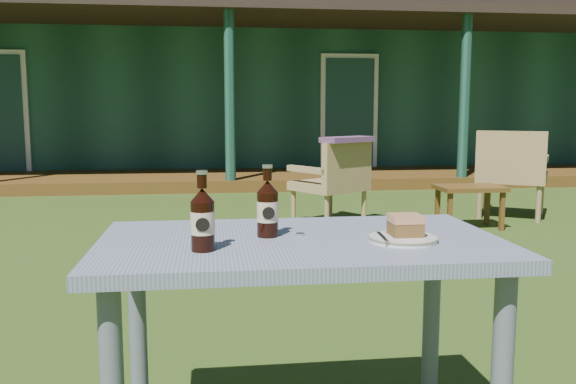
{
  "coord_description": "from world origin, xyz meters",
  "views": [
    {
      "loc": [
        -0.26,
        -3.37,
        1.1
      ],
      "look_at": [
        0.0,
        -1.3,
        0.82
      ],
      "focal_mm": 38.0,
      "sensor_mm": 36.0,
      "label": 1
    }
  ],
  "objects": [
    {
      "name": "ground",
      "position": [
        0.0,
        0.0,
        0.0
      ],
      "size": [
        80.0,
        80.0,
        0.0
      ],
      "primitive_type": "plane",
      "color": "#334916"
    },
    {
      "name": "pavilion",
      "position": [
        -0.0,
        9.39,
        1.61
      ],
      "size": [
        15.8,
        8.3,
        3.45
      ],
      "color": "#1A4434",
      "rests_on": "ground"
    },
    {
      "name": "tree_mid",
      "position": [
        3.0,
        18.5,
        4.75
      ],
      "size": [
        0.28,
        0.28,
        9.5
      ],
      "primitive_type": "cylinder",
      "color": "brown",
      "rests_on": "ground"
    },
    {
      "name": "cafe_table",
      "position": [
        0.0,
        -1.6,
        0.62
      ],
      "size": [
        1.2,
        0.7,
        0.72
      ],
      "color": "slate",
      "rests_on": "ground"
    },
    {
      "name": "plate",
      "position": [
        0.29,
        -1.68,
        0.73
      ],
      "size": [
        0.2,
        0.2,
        0.01
      ],
      "color": "silver",
      "rests_on": "cafe_table"
    },
    {
      "name": "cake_slice",
      "position": [
        0.3,
        -1.66,
        0.77
      ],
      "size": [
        0.09,
        0.09,
        0.06
      ],
      "color": "brown",
      "rests_on": "plate"
    },
    {
      "name": "fork",
      "position": [
        0.23,
        -1.69,
        0.74
      ],
      "size": [
        0.02,
        0.14,
        0.0
      ],
      "primitive_type": "cube",
      "rotation": [
        0.0,
        0.0,
        -0.07
      ],
      "color": "silver",
      "rests_on": "plate"
    },
    {
      "name": "cola_bottle_near",
      "position": [
        -0.1,
        -1.56,
        0.81
      ],
      "size": [
        0.07,
        0.07,
        0.22
      ],
      "color": "black",
      "rests_on": "cafe_table"
    },
    {
      "name": "cola_bottle_far",
      "position": [
        -0.29,
        -1.73,
        0.81
      ],
      "size": [
        0.07,
        0.07,
        0.22
      ],
      "color": "black",
      "rests_on": "cafe_table"
    },
    {
      "name": "bottle_cap",
      "position": [
        0.0,
        -1.56,
        0.72
      ],
      "size": [
        0.03,
        0.03,
        0.01
      ],
      "primitive_type": "cylinder",
      "color": "silver",
      "rests_on": "cafe_table"
    },
    {
      "name": "armchair_left",
      "position": [
        0.91,
        2.31,
        0.45
      ],
      "size": [
        0.8,
        0.79,
        0.8
      ],
      "color": "#977C4B",
      "rests_on": "ground"
    },
    {
      "name": "armchair_right",
      "position": [
        2.78,
        2.46,
        0.5
      ],
      "size": [
        0.89,
        0.88,
        0.89
      ],
      "color": "#977C4B",
      "rests_on": "ground"
    },
    {
      "name": "floral_throw",
      "position": [
        1.0,
        2.17,
        0.83
      ],
      "size": [
        0.57,
        0.47,
        0.05
      ],
      "primitive_type": "cube",
      "rotation": [
        0.0,
        0.0,
        3.72
      ],
      "color": "#663D65",
      "rests_on": "armchair_left"
    },
    {
      "name": "side_table",
      "position": [
        2.13,
        1.98,
        0.34
      ],
      "size": [
        0.6,
        0.4,
        0.4
      ],
      "color": "#543614",
      "rests_on": "ground"
    }
  ]
}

